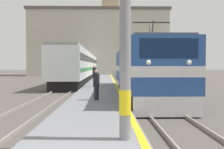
{
  "coord_description": "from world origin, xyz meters",
  "views": [
    {
      "loc": [
        0.52,
        -3.87,
        2.11
      ],
      "look_at": [
        1.02,
        19.45,
        1.33
      ],
      "focal_mm": 42.0,
      "sensor_mm": 36.0,
      "label": 1
    }
  ],
  "objects_px": {
    "person_on_platform": "(96,84)",
    "clock_tower": "(110,18)",
    "locomotive_train": "(141,70)",
    "passenger_train": "(82,66)",
    "second_waiting_passenger": "(95,75)"
  },
  "relations": [
    {
      "from": "locomotive_train",
      "to": "second_waiting_passenger",
      "type": "distance_m",
      "value": 5.4
    },
    {
      "from": "locomotive_train",
      "to": "clock_tower",
      "type": "bearing_deg",
      "value": 91.67
    },
    {
      "from": "person_on_platform",
      "to": "second_waiting_passenger",
      "type": "distance_m",
      "value": 8.8
    },
    {
      "from": "locomotive_train",
      "to": "person_on_platform",
      "type": "distance_m",
      "value": 5.57
    },
    {
      "from": "person_on_platform",
      "to": "second_waiting_passenger",
      "type": "height_order",
      "value": "second_waiting_passenger"
    },
    {
      "from": "person_on_platform",
      "to": "passenger_train",
      "type": "bearing_deg",
      "value": 97.06
    },
    {
      "from": "person_on_platform",
      "to": "clock_tower",
      "type": "bearing_deg",
      "value": 88.43
    },
    {
      "from": "second_waiting_passenger",
      "to": "clock_tower",
      "type": "bearing_deg",
      "value": 87.52
    },
    {
      "from": "locomotive_train",
      "to": "second_waiting_passenger",
      "type": "relative_size",
      "value": 9.01
    },
    {
      "from": "passenger_train",
      "to": "second_waiting_passenger",
      "type": "relative_size",
      "value": 19.27
    },
    {
      "from": "clock_tower",
      "to": "passenger_train",
      "type": "bearing_deg",
      "value": -98.17
    },
    {
      "from": "locomotive_train",
      "to": "passenger_train",
      "type": "xyz_separation_m",
      "value": [
        -5.92,
        19.2,
        0.3
      ]
    },
    {
      "from": "person_on_platform",
      "to": "clock_tower",
      "type": "height_order",
      "value": "clock_tower"
    },
    {
      "from": "second_waiting_passenger",
      "to": "passenger_train",
      "type": "bearing_deg",
      "value": 99.27
    },
    {
      "from": "second_waiting_passenger",
      "to": "clock_tower",
      "type": "height_order",
      "value": "clock_tower"
    }
  ]
}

